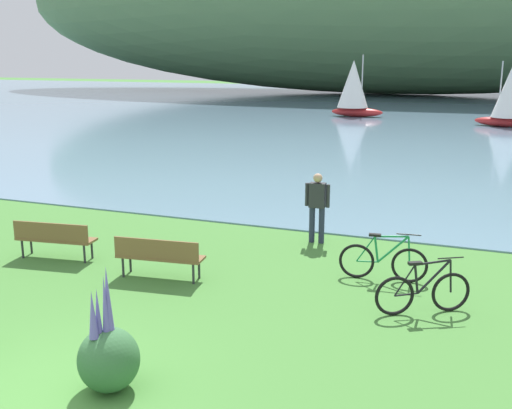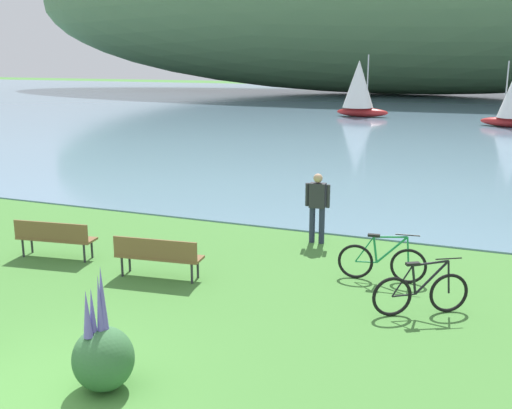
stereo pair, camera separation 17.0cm
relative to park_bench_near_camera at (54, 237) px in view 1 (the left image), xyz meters
name	(u,v)px [view 1 (the left image)]	position (x,y,z in m)	size (l,w,h in m)	color
ground_plane	(28,400)	(3.45, -4.83, -0.52)	(200.00, 200.00, 0.00)	#478438
bay_water	(428,109)	(3.45, 44.13, -0.50)	(180.00, 80.00, 0.04)	#6B8EA8
park_bench_near_camera	(54,237)	(0.00, 0.00, 0.00)	(1.85, 0.73, 0.88)	brown
park_bench_further_along	(159,255)	(2.80, -0.24, 0.00)	(1.84, 0.69, 0.88)	brown
bicycle_leaning_near_bench	(383,261)	(7.04, 1.34, -0.12)	(1.77, 0.25, 1.01)	black
bicycle_beside_path	(423,292)	(7.99, -0.05, -0.12)	(1.55, 0.97, 1.01)	black
person_at_shoreline	(317,203)	(5.09, 3.36, 0.46)	(0.61, 0.23, 1.71)	#282D47
echium_bush_closest_to_camera	(108,356)	(4.33, -4.21, -0.02)	(0.84, 0.84, 1.76)	#386B3D
sailboat_nearest_to_shore	(509,96)	(9.59, 31.75, 1.45)	(3.63, 2.62, 4.11)	#B22323
sailboat_mid_bay	(354,88)	(-1.08, 35.05, 1.65)	(3.86, 2.30, 4.52)	#B22323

